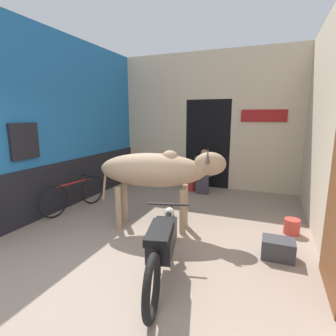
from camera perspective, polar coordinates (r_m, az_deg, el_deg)
ground_plane at (r=3.48m, az=-13.01°, el=-23.75°), size 30.00×30.00×0.00m
wall_left_shopfront at (r=6.32m, az=-20.32°, el=8.68°), size 0.25×4.82×3.67m
wall_back_with_doorway at (r=7.60m, az=8.99°, el=8.12°), size 4.86×0.93×3.67m
wall_right_with_door at (r=4.75m, az=31.97°, el=7.50°), size 0.22×4.82×3.67m
cow at (r=4.55m, az=-2.18°, el=-0.62°), size 2.24×0.98×1.47m
motorcycle_near at (r=3.34m, az=-1.17°, el=-16.10°), size 0.70×2.01×0.78m
bicycle at (r=5.94m, az=-19.63°, el=-5.45°), size 0.45×1.66×0.68m
shopkeeper_seated at (r=6.86m, az=7.74°, el=-0.58°), size 0.45×0.33×1.14m
plastic_stool at (r=7.07m, az=5.20°, el=-3.22°), size 0.28×0.28×0.41m
crate at (r=4.17m, az=22.83°, el=-15.88°), size 0.44×0.32×0.28m
bucket at (r=5.04m, az=25.34°, el=-11.44°), size 0.26×0.26×0.26m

